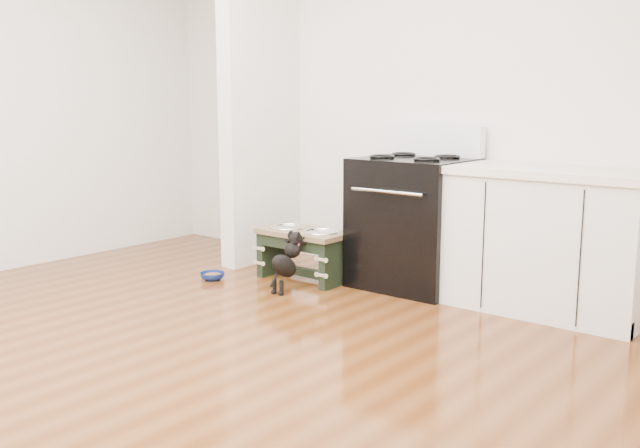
{
  "coord_description": "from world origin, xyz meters",
  "views": [
    {
      "loc": [
        2.86,
        -2.13,
        1.33
      ],
      "look_at": [
        -0.04,
        1.46,
        0.52
      ],
      "focal_mm": 40.0,
      "sensor_mm": 36.0,
      "label": 1
    }
  ],
  "objects": [
    {
      "name": "partition_wall",
      "position": [
        -1.18,
        2.1,
        1.35
      ],
      "size": [
        0.15,
        0.8,
        2.7
      ],
      "primitive_type": "cube",
      "color": "silver",
      "rests_on": "ground"
    },
    {
      "name": "ground",
      "position": [
        0.0,
        0.0,
        0.0
      ],
      "size": [
        5.0,
        5.0,
        0.0
      ],
      "primitive_type": "plane",
      "color": "#4F270E",
      "rests_on": "ground"
    },
    {
      "name": "oven_range",
      "position": [
        0.25,
        2.16,
        0.48
      ],
      "size": [
        0.76,
        0.69,
        1.14
      ],
      "color": "black",
      "rests_on": "ground"
    },
    {
      "name": "room_shell",
      "position": [
        0.0,
        0.0,
        1.62
      ],
      "size": [
        5.0,
        5.0,
        5.0
      ],
      "color": "silver",
      "rests_on": "ground"
    },
    {
      "name": "floor_bowl",
      "position": [
        -1.0,
        1.37,
        0.03
      ],
      "size": [
        0.2,
        0.2,
        0.06
      ],
      "rotation": [
        0.0,
        0.0,
        -0.09
      ],
      "color": "navy",
      "rests_on": "ground"
    },
    {
      "name": "cabinet_run",
      "position": [
        1.23,
        2.18,
        0.45
      ],
      "size": [
        1.24,
        0.64,
        0.91
      ],
      "color": "silver",
      "rests_on": "ground"
    },
    {
      "name": "dog_feeder",
      "position": [
        -0.47,
        1.8,
        0.27
      ],
      "size": [
        0.69,
        0.37,
        0.39
      ],
      "color": "black",
      "rests_on": "ground"
    },
    {
      "name": "puppy",
      "position": [
        -0.35,
        1.49,
        0.23
      ],
      "size": [
        0.12,
        0.35,
        0.42
      ],
      "color": "black",
      "rests_on": "ground"
    }
  ]
}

